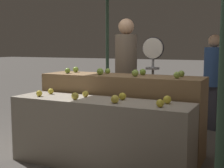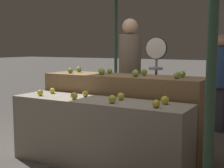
# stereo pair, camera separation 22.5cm
# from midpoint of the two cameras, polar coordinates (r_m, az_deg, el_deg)

# --- Properties ---
(ground_plane) EXTENTS (60.00, 60.00, 0.00)m
(ground_plane) POSITION_cam_midpoint_polar(r_m,az_deg,el_deg) (3.77, -0.79, -14.79)
(ground_plane) COLOR #59544F
(display_counter_front) EXTENTS (2.14, 0.55, 0.79)m
(display_counter_front) POSITION_cam_midpoint_polar(r_m,az_deg,el_deg) (3.65, -0.80, -9.02)
(display_counter_front) COLOR gray
(display_counter_front) RESTS_ON ground_plane
(display_counter_back) EXTENTS (2.14, 0.55, 1.02)m
(display_counter_back) POSITION_cam_midpoint_polar(r_m,az_deg,el_deg) (4.13, 3.40, -5.46)
(display_counter_back) COLOR olive
(display_counter_back) RESTS_ON ground_plane
(apple_front_0) EXTENTS (0.07, 0.07, 0.07)m
(apple_front_0) POSITION_cam_midpoint_polar(r_m,az_deg,el_deg) (3.91, -11.40, -1.59)
(apple_front_0) COLOR gold
(apple_front_0) RESTS_ON display_counter_front
(apple_front_1) EXTENTS (0.08, 0.08, 0.08)m
(apple_front_1) POSITION_cam_midpoint_polar(r_m,az_deg,el_deg) (3.59, -5.18, -2.16)
(apple_front_1) COLOR gold
(apple_front_1) RESTS_ON display_counter_front
(apple_front_2) EXTENTS (0.09, 0.09, 0.09)m
(apple_front_2) POSITION_cam_midpoint_polar(r_m,az_deg,el_deg) (3.33, 1.99, -2.78)
(apple_front_2) COLOR gold
(apple_front_2) RESTS_ON display_counter_front
(apple_front_3) EXTENTS (0.08, 0.08, 0.08)m
(apple_front_3) POSITION_cam_midpoint_polar(r_m,az_deg,el_deg) (3.14, 10.14, -3.58)
(apple_front_3) COLOR gold
(apple_front_3) RESTS_ON display_counter_front
(apple_front_4) EXTENTS (0.07, 0.07, 0.07)m
(apple_front_4) POSITION_cam_midpoint_polar(r_m,az_deg,el_deg) (4.08, -9.30, -1.23)
(apple_front_4) COLOR gold
(apple_front_4) RESTS_ON display_counter_front
(apple_front_5) EXTENTS (0.08, 0.08, 0.08)m
(apple_front_5) POSITION_cam_midpoint_polar(r_m,az_deg,el_deg) (3.77, -3.19, -1.78)
(apple_front_5) COLOR yellow
(apple_front_5) RESTS_ON display_counter_front
(apple_front_6) EXTENTS (0.08, 0.08, 0.08)m
(apple_front_6) POSITION_cam_midpoint_polar(r_m,az_deg,el_deg) (3.53, 3.47, -2.29)
(apple_front_6) COLOR gold
(apple_front_6) RESTS_ON display_counter_front
(apple_front_7) EXTENTS (0.09, 0.09, 0.09)m
(apple_front_7) POSITION_cam_midpoint_polar(r_m,az_deg,el_deg) (3.34, 11.57, -2.92)
(apple_front_7) COLOR gold
(apple_front_7) RESTS_ON display_counter_front
(apple_back_0) EXTENTS (0.08, 0.08, 0.08)m
(apple_back_0) POSITION_cam_midpoint_polar(r_m,az_deg,el_deg) (4.36, -6.17, 2.46)
(apple_back_0) COLOR #7AA338
(apple_back_0) RESTS_ON display_counter_back
(apple_back_1) EXTENTS (0.09, 0.09, 0.09)m
(apple_back_1) POSITION_cam_midpoint_polar(r_m,az_deg,el_deg) (4.08, -0.34, 2.30)
(apple_back_1) COLOR #84AD3D
(apple_back_1) RESTS_ON display_counter_back
(apple_back_2) EXTENTS (0.09, 0.09, 0.09)m
(apple_back_2) POSITION_cam_midpoint_polar(r_m,az_deg,el_deg) (3.85, 6.01, 1.98)
(apple_back_2) COLOR #8EB247
(apple_back_2) RESTS_ON display_counter_back
(apple_back_3) EXTENTS (0.08, 0.08, 0.08)m
(apple_back_3) POSITION_cam_midpoint_polar(r_m,az_deg,el_deg) (3.68, 13.49, 1.54)
(apple_back_3) COLOR #8EB247
(apple_back_3) RESTS_ON display_counter_back
(apple_back_4) EXTENTS (0.08, 0.08, 0.08)m
(apple_back_4) POSITION_cam_midpoint_polar(r_m,az_deg,el_deg) (4.53, -4.64, 2.68)
(apple_back_4) COLOR #84AD3D
(apple_back_4) RESTS_ON display_counter_back
(apple_back_5) EXTENTS (0.07, 0.07, 0.07)m
(apple_back_5) POSITION_cam_midpoint_polar(r_m,az_deg,el_deg) (4.26, 1.10, 2.38)
(apple_back_5) COLOR #84AD3D
(apple_back_5) RESTS_ON display_counter_back
(apple_back_6) EXTENTS (0.08, 0.08, 0.08)m
(apple_back_6) POSITION_cam_midpoint_polar(r_m,az_deg,el_deg) (4.05, 7.48, 2.15)
(apple_back_6) COLOR #7AA338
(apple_back_6) RESTS_ON display_counter_back
(apple_back_7) EXTENTS (0.08, 0.08, 0.08)m
(apple_back_7) POSITION_cam_midpoint_polar(r_m,az_deg,el_deg) (3.88, 14.37, 1.77)
(apple_back_7) COLOR #8EB247
(apple_back_7) RESTS_ON display_counter_back
(produce_scale) EXTENTS (0.32, 0.20, 1.53)m
(produce_scale) POSITION_cam_midpoint_polar(r_m,az_deg,el_deg) (4.53, 9.48, 3.40)
(produce_scale) COLOR #99999E
(produce_scale) RESTS_ON ground_plane
(person_vendor_at_scale) EXTENTS (0.45, 0.45, 1.81)m
(person_vendor_at_scale) POSITION_cam_midpoint_polar(r_m,az_deg,el_deg) (4.75, 4.65, 2.84)
(person_vendor_at_scale) COLOR #2D2D38
(person_vendor_at_scale) RESTS_ON ground_plane
(person_customer_left) EXTENTS (0.43, 0.43, 1.59)m
(person_customer_left) POSITION_cam_midpoint_polar(r_m,az_deg,el_deg) (5.41, 20.35, 1.46)
(person_customer_left) COLOR #2D2D38
(person_customer_left) RESTS_ON ground_plane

